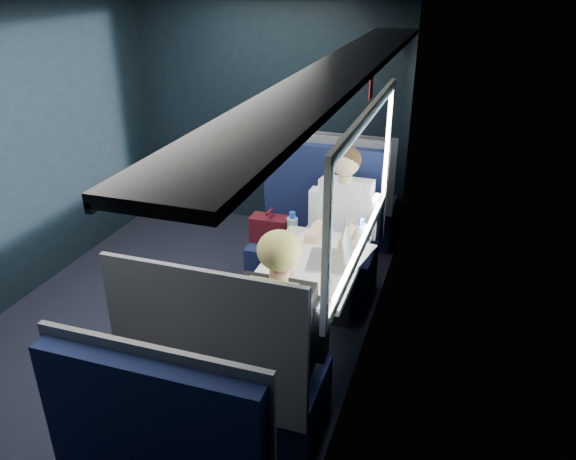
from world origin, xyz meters
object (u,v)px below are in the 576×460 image
(table, at_px, (307,272))
(seat_bay_near, at_px, (314,244))
(seat_row_front, at_px, (341,204))
(laptop, at_px, (337,254))
(woman, at_px, (282,325))
(man, at_px, (342,223))
(seat_bay_far, at_px, (230,380))
(bottle_small, at_px, (361,236))
(cup, at_px, (365,234))

(table, distance_m, seat_bay_near, 0.92)
(seat_row_front, bearing_deg, laptop, -78.15)
(woman, bearing_deg, laptop, 80.83)
(seat_row_front, height_order, man, man)
(laptop, bearing_deg, seat_row_front, 101.85)
(seat_bay_far, xyz_separation_m, bottle_small, (0.47, 1.16, 0.43))
(woman, bearing_deg, man, 90.00)
(seat_bay_near, relative_size, seat_row_front, 1.09)
(seat_row_front, bearing_deg, seat_bay_far, -90.00)
(seat_bay_far, bearing_deg, table, 78.22)
(table, distance_m, seat_bay_far, 0.93)
(cup, bearing_deg, man, 131.64)
(table, xyz_separation_m, laptop, (0.19, 0.03, 0.15))
(seat_bay_near, xyz_separation_m, woman, (0.26, -1.58, 0.31))
(woman, relative_size, bottle_small, 5.88)
(table, relative_size, man, 0.76)
(table, bearing_deg, woman, -84.55)
(bottle_small, bearing_deg, cup, 88.06)
(table, bearing_deg, cup, 55.93)
(seat_row_front, relative_size, laptop, 3.11)
(seat_bay_near, xyz_separation_m, seat_row_front, (0.01, 0.93, -0.01))
(woman, bearing_deg, seat_row_front, 95.70)
(bottle_small, xyz_separation_m, cup, (0.01, 0.16, -0.05))
(table, bearing_deg, man, 84.48)
(woman, bearing_deg, seat_bay_near, 99.43)
(bottle_small, bearing_deg, laptop, -112.97)
(cup, bearing_deg, woman, -101.33)
(seat_bay_near, distance_m, man, 0.43)
(table, height_order, seat_row_front, seat_row_front)
(table, xyz_separation_m, bottle_small, (0.29, 0.28, 0.18))
(woman, relative_size, laptop, 3.54)
(man, distance_m, cup, 0.35)
(table, bearing_deg, seat_bay_far, -101.78)
(seat_row_front, height_order, cup, seat_row_front)
(table, xyz_separation_m, seat_bay_near, (-0.19, 0.87, -0.24))
(table, distance_m, seat_row_front, 1.82)
(table, relative_size, laptop, 2.68)
(table, distance_m, laptop, 0.24)
(woman, bearing_deg, cup, 78.67)
(seat_row_front, xyz_separation_m, woman, (0.25, -2.50, 0.32))
(seat_bay_far, distance_m, man, 1.62)
(seat_bay_far, relative_size, cup, 14.08)
(seat_bay_far, height_order, cup, seat_bay_far)
(bottle_small, height_order, cup, bottle_small)
(table, xyz_separation_m, cup, (0.30, 0.44, 0.12))
(seat_bay_far, bearing_deg, seat_row_front, 90.00)
(man, bearing_deg, seat_row_front, 102.83)
(table, xyz_separation_m, seat_row_front, (-0.18, 1.80, -0.25))
(bottle_small, distance_m, cup, 0.17)
(seat_bay_near, relative_size, seat_bay_far, 1.00)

